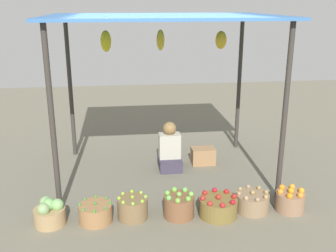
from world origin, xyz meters
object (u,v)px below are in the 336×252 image
at_px(basket_cabbages, 50,213).
at_px(basket_potatoes, 252,202).
at_px(basket_green_chilies, 96,213).
at_px(wooden_crate_near_vendor, 203,156).
at_px(vendor_person, 170,151).
at_px(basket_red_apples, 218,207).
at_px(basket_green_apples, 179,205).
at_px(basket_oranges, 290,201).
at_px(basket_limes, 133,208).

height_order(basket_cabbages, basket_potatoes, basket_cabbages).
height_order(basket_green_chilies, wooden_crate_near_vendor, wooden_crate_near_vendor).
height_order(vendor_person, basket_cabbages, vendor_person).
height_order(basket_cabbages, wooden_crate_near_vendor, basket_cabbages).
relative_size(vendor_person, wooden_crate_near_vendor, 2.02).
distance_m(vendor_person, basket_red_apples, 1.62).
height_order(basket_green_apples, basket_oranges, basket_green_apples).
height_order(basket_limes, basket_potatoes, basket_limes).
relative_size(basket_cabbages, basket_limes, 1.00).
bearing_deg(basket_cabbages, vendor_person, 42.01).
height_order(basket_limes, basket_oranges, basket_oranges).
bearing_deg(basket_cabbages, basket_potatoes, 0.36).
relative_size(basket_cabbages, basket_oranges, 1.02).
bearing_deg(basket_green_chilies, basket_oranges, -0.90).
xyz_separation_m(basket_green_apples, basket_red_apples, (0.49, -0.05, -0.03)).
relative_size(vendor_person, basket_red_apples, 1.60).
xyz_separation_m(basket_potatoes, wooden_crate_near_vendor, (-0.31, 1.60, 0.02)).
relative_size(vendor_person, basket_cabbages, 2.05).
height_order(basket_green_chilies, basket_potatoes, basket_potatoes).
relative_size(vendor_person, basket_green_chilies, 1.89).
height_order(basket_green_chilies, basket_red_apples, basket_red_apples).
distance_m(basket_cabbages, basket_potatoes, 2.55).
distance_m(basket_oranges, wooden_crate_near_vendor, 1.84).
xyz_separation_m(basket_red_apples, basket_oranges, (0.96, 0.01, 0.01)).
xyz_separation_m(basket_cabbages, wooden_crate_near_vendor, (2.24, 1.62, -0.01)).
bearing_deg(wooden_crate_near_vendor, basket_cabbages, -144.25).
distance_m(vendor_person, basket_green_chilies, 1.88).
relative_size(basket_green_chilies, basket_oranges, 1.10).
bearing_deg(vendor_person, basket_potatoes, -59.27).
distance_m(basket_limes, wooden_crate_near_vendor, 2.02).
relative_size(basket_cabbages, basket_potatoes, 0.87).
relative_size(basket_red_apples, basket_oranges, 1.30).
relative_size(basket_green_apples, basket_red_apples, 0.80).
bearing_deg(wooden_crate_near_vendor, basket_oranges, -64.43).
xyz_separation_m(vendor_person, wooden_crate_near_vendor, (0.58, 0.11, -0.16)).
bearing_deg(basket_potatoes, basket_oranges, -7.00).
height_order(basket_red_apples, wooden_crate_near_vendor, basket_red_apples).
relative_size(basket_green_chilies, basket_potatoes, 0.94).
height_order(vendor_person, basket_green_chilies, vendor_person).
bearing_deg(wooden_crate_near_vendor, basket_green_chilies, -136.31).
relative_size(basket_green_chilies, basket_green_apples, 1.07).
bearing_deg(basket_oranges, basket_green_apples, 178.69).
xyz_separation_m(basket_limes, basket_oranges, (2.03, -0.07, -0.00)).
distance_m(basket_green_apples, basket_potatoes, 0.96).
distance_m(basket_green_chilies, basket_red_apples, 1.53).
distance_m(vendor_person, basket_limes, 1.63).
distance_m(basket_green_chilies, basket_limes, 0.46).
bearing_deg(basket_red_apples, basket_green_apples, 174.73).
xyz_separation_m(vendor_person, basket_potatoes, (0.88, -1.49, -0.18)).
bearing_deg(basket_green_chilies, vendor_person, 53.39).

